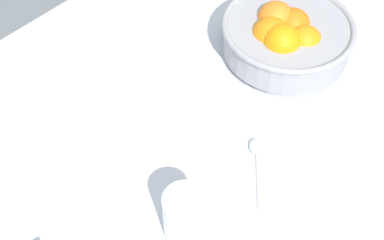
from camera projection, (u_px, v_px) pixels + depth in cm
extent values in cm
cube|color=silver|center=(211.00, 152.00, 97.78)|extent=(131.14, 98.83, 3.00)
cylinder|color=#99999E|center=(284.00, 52.00, 110.77)|extent=(22.39, 22.39, 1.20)
cylinder|color=#99999E|center=(287.00, 38.00, 107.96)|extent=(24.33, 24.33, 6.06)
torus|color=#99999E|center=(289.00, 26.00, 105.62)|extent=(25.53, 25.53, 1.20)
sphere|color=orange|center=(292.00, 26.00, 107.77)|extent=(7.32, 7.32, 7.32)
sphere|color=orange|center=(276.00, 19.00, 107.70)|extent=(7.28, 7.28, 7.28)
sphere|color=orange|center=(271.00, 38.00, 105.94)|extent=(8.17, 8.17, 8.17)
sphere|color=orange|center=(281.00, 43.00, 103.48)|extent=(7.21, 7.21, 7.21)
sphere|color=orange|center=(303.00, 43.00, 105.41)|extent=(7.23, 7.23, 7.23)
cylinder|color=white|center=(185.00, 216.00, 82.78)|extent=(6.66, 6.66, 9.25)
cylinder|color=#F8A733|center=(185.00, 223.00, 84.47)|extent=(5.86, 5.86, 4.87)
ellipsoid|color=silver|center=(255.00, 146.00, 96.13)|extent=(3.89, 3.78, 1.00)
cylinder|color=silver|center=(257.00, 181.00, 91.69)|extent=(8.95, 7.76, 0.70)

